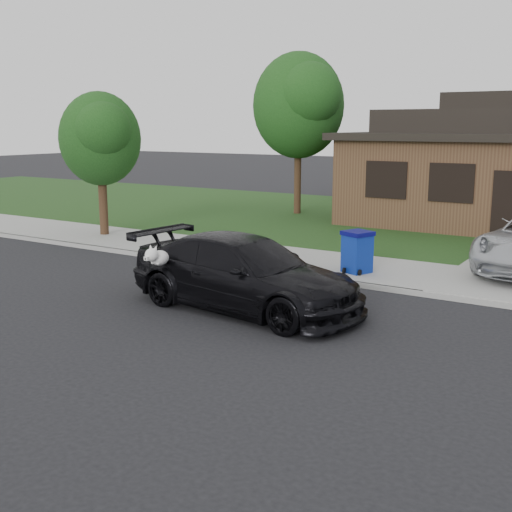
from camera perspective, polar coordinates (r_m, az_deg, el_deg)
The scene contains 8 objects.
ground at distance 13.10m, azimuth -6.21°, elevation -4.70°, with size 120.00×120.00×0.00m, color black.
sidewalk at distance 17.17m, azimuth 4.15°, elevation -0.55°, with size 60.00×3.00×0.12m, color gray.
curb at distance 15.89m, azimuth 1.61°, elevation -1.51°, with size 60.00×0.12×0.12m, color gray.
lawn at distance 24.42m, azimuth 13.01°, elevation 2.82°, with size 60.00×13.00×0.13m, color #193814.
sedan at distance 12.84m, azimuth -1.02°, elevation -1.55°, with size 5.28×2.65×1.48m.
recycling_bin at distance 15.78m, azimuth 8.98°, elevation 0.39°, with size 0.80×0.80×1.02m.
tree_0 at distance 25.79m, azimuth 4.00°, elevation 13.38°, with size 3.78×3.60×6.34m.
tree_2 at distance 21.34m, azimuth -13.64°, elevation 10.22°, with size 2.73×2.60×4.59m.
Camera 1 is at (7.83, -9.85, 3.66)m, focal length 45.00 mm.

